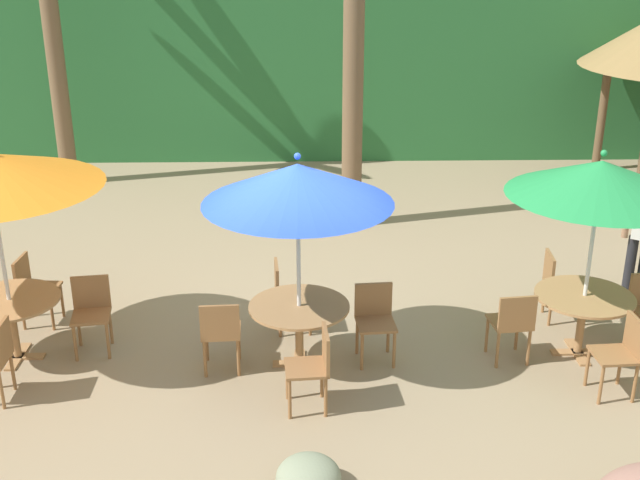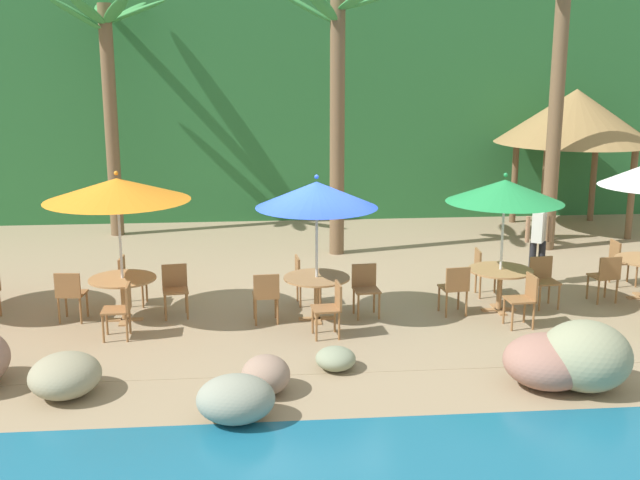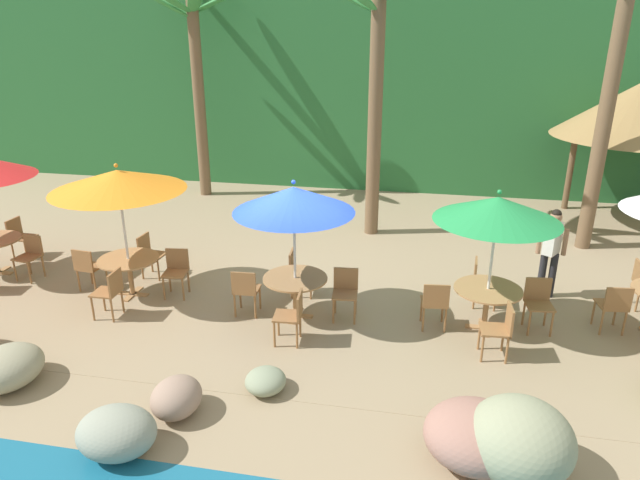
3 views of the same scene
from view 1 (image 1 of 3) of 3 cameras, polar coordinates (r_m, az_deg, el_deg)
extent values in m
plane|color=#937F60|center=(9.36, -1.63, -7.91)|extent=(120.00, 120.00, 0.00)
cube|color=#937F60|center=(9.36, -1.63, -7.88)|extent=(18.00, 5.20, 0.01)
cube|color=#286633|center=(17.21, -1.61, 16.33)|extent=(28.00, 2.40, 6.00)
ellipsoid|color=gray|center=(7.24, -0.81, -16.42)|extent=(0.57, 0.60, 0.31)
cylinder|color=silver|center=(9.37, -21.45, -1.61)|extent=(0.04, 0.04, 2.32)
cube|color=#A37547|center=(9.85, -20.54, -7.72)|extent=(0.60, 0.12, 0.03)
cube|color=#A37547|center=(9.85, -20.54, -7.72)|extent=(0.12, 0.60, 0.03)
cylinder|color=#A37547|center=(9.69, -20.81, -5.89)|extent=(0.09, 0.09, 0.71)
cylinder|color=#A37547|center=(9.54, -21.09, -4.00)|extent=(1.10, 1.10, 0.03)
cylinder|color=olive|center=(9.42, -14.74, -6.92)|extent=(0.04, 0.04, 0.45)
cylinder|color=olive|center=(9.47, -16.90, -7.01)|extent=(0.04, 0.04, 0.45)
cylinder|color=olive|center=(9.74, -14.56, -5.92)|extent=(0.04, 0.04, 0.45)
cylinder|color=olive|center=(9.78, -16.65, -6.01)|extent=(0.04, 0.04, 0.45)
cube|color=olive|center=(9.49, -15.86, -5.18)|extent=(0.47, 0.47, 0.03)
cube|color=olive|center=(9.59, -15.86, -3.61)|extent=(0.42, 0.09, 0.42)
cylinder|color=olive|center=(10.54, -17.74, -4.08)|extent=(0.04, 0.04, 0.45)
cylinder|color=olive|center=(10.24, -18.39, -4.94)|extent=(0.04, 0.04, 0.45)
cylinder|color=olive|center=(10.66, -19.55, -4.00)|extent=(0.04, 0.04, 0.45)
cylinder|color=olive|center=(10.37, -20.24, -4.85)|extent=(0.04, 0.04, 0.45)
cube|color=olive|center=(10.35, -19.14, -3.27)|extent=(0.45, 0.45, 0.03)
cube|color=olive|center=(10.35, -20.31, -2.25)|extent=(0.06, 0.42, 0.42)
cylinder|color=olive|center=(8.85, -21.57, -9.81)|extent=(0.04, 0.04, 0.45)
cylinder|color=olive|center=(9.14, -20.87, -8.65)|extent=(0.04, 0.04, 0.45)
cube|color=olive|center=(8.78, -21.47, -6.78)|extent=(0.04, 0.42, 0.42)
cylinder|color=silver|center=(8.60, -1.51, -2.42)|extent=(0.04, 0.04, 2.22)
cone|color=blue|center=(8.24, -1.58, 4.00)|extent=(1.99, 1.99, 0.42)
sphere|color=blue|center=(8.15, -1.60, 5.93)|extent=(0.07, 0.07, 0.07)
cube|color=#A37547|center=(9.11, -1.45, -8.72)|extent=(0.60, 0.12, 0.03)
cube|color=#A37547|center=(9.11, -1.45, -8.72)|extent=(0.12, 0.60, 0.03)
cylinder|color=#A37547|center=(8.93, -1.47, -6.76)|extent=(0.09, 0.09, 0.71)
cylinder|color=#A37547|center=(8.77, -1.49, -4.72)|extent=(1.10, 1.10, 0.03)
cylinder|color=olive|center=(8.98, 5.26, -7.75)|extent=(0.04, 0.04, 0.45)
cylinder|color=olive|center=(8.92, 2.98, -7.90)|extent=(0.04, 0.04, 0.45)
cylinder|color=olive|center=(9.28, 4.83, -6.68)|extent=(0.04, 0.04, 0.45)
cylinder|color=olive|center=(9.22, 2.64, -6.81)|extent=(0.04, 0.04, 0.45)
cube|color=olive|center=(8.98, 3.97, -5.94)|extent=(0.45, 0.45, 0.03)
cube|color=olive|center=(9.07, 3.78, -4.26)|extent=(0.42, 0.07, 0.42)
cylinder|color=olive|center=(9.92, -0.89, -4.62)|extent=(0.04, 0.04, 0.45)
cylinder|color=olive|center=(9.60, -0.70, -5.56)|extent=(0.04, 0.04, 0.45)
cylinder|color=olive|center=(9.90, -2.95, -4.71)|extent=(0.04, 0.04, 0.45)
cylinder|color=olive|center=(9.58, -2.84, -5.66)|extent=(0.04, 0.04, 0.45)
cube|color=olive|center=(9.64, -1.86, -3.86)|extent=(0.45, 0.45, 0.03)
cube|color=olive|center=(9.55, -3.07, -2.85)|extent=(0.07, 0.42, 0.42)
cylinder|color=olive|center=(9.17, -8.00, -7.20)|extent=(0.04, 0.04, 0.45)
cylinder|color=olive|center=(9.15, -5.75, -7.15)|extent=(0.04, 0.04, 0.45)
cylinder|color=olive|center=(8.86, -8.12, -8.32)|extent=(0.04, 0.04, 0.45)
cylinder|color=olive|center=(8.84, -5.79, -8.27)|extent=(0.04, 0.04, 0.45)
cube|color=olive|center=(8.89, -6.99, -6.38)|extent=(0.44, 0.44, 0.03)
cube|color=olive|center=(8.62, -7.09, -5.86)|extent=(0.42, 0.06, 0.42)
cylinder|color=olive|center=(8.11, -2.15, -11.18)|extent=(0.04, 0.04, 0.45)
cylinder|color=olive|center=(8.41, -2.32, -9.86)|extent=(0.04, 0.04, 0.45)
cylinder|color=olive|center=(8.14, 0.40, -11.04)|extent=(0.04, 0.04, 0.45)
cylinder|color=olive|center=(8.44, 0.14, -9.74)|extent=(0.04, 0.04, 0.45)
cube|color=olive|center=(8.15, -0.99, -9.02)|extent=(0.45, 0.45, 0.03)
cube|color=olive|center=(8.07, 0.42, -7.75)|extent=(0.07, 0.42, 0.42)
cylinder|color=silver|center=(9.31, 18.44, -1.72)|extent=(0.04, 0.04, 2.20)
cone|color=#238E47|center=(8.98, 19.20, 4.14)|extent=(1.97, 1.97, 0.38)
sphere|color=#238E47|center=(8.91, 19.41, 5.81)|extent=(0.07, 0.07, 0.07)
cube|color=#A37547|center=(9.78, 17.69, -7.56)|extent=(0.60, 0.12, 0.03)
cube|color=#A37547|center=(9.78, 17.69, -7.56)|extent=(0.12, 0.60, 0.03)
cylinder|color=#A37547|center=(9.62, 17.93, -5.71)|extent=(0.09, 0.09, 0.71)
cylinder|color=#A37547|center=(9.46, 18.18, -3.80)|extent=(1.10, 1.10, 0.03)
cylinder|color=olive|center=(10.11, 20.88, -5.63)|extent=(0.04, 0.04, 0.45)
cylinder|color=olive|center=(10.61, 17.41, -3.85)|extent=(0.04, 0.04, 0.45)
cylinder|color=olive|center=(10.30, 17.88, -4.70)|extent=(0.04, 0.04, 0.45)
cylinder|color=olive|center=(10.53, 15.53, -3.85)|extent=(0.04, 0.04, 0.45)
cylinder|color=olive|center=(10.21, 15.95, -4.71)|extent=(0.04, 0.04, 0.45)
cube|color=olive|center=(10.31, 16.84, -3.07)|extent=(0.45, 0.45, 0.03)
cube|color=olive|center=(10.19, 15.87, -2.07)|extent=(0.06, 0.42, 0.42)
cylinder|color=olive|center=(9.45, 11.70, -6.55)|extent=(0.04, 0.04, 0.45)
cylinder|color=olive|center=(9.56, 13.73, -6.36)|extent=(0.04, 0.04, 0.45)
cylinder|color=olive|center=(9.15, 12.42, -7.59)|extent=(0.04, 0.04, 0.45)
cylinder|color=olive|center=(9.28, 14.51, -7.38)|extent=(0.04, 0.04, 0.45)
cube|color=olive|center=(9.25, 13.22, -5.66)|extent=(0.47, 0.47, 0.03)
cube|color=olive|center=(9.00, 13.76, -5.13)|extent=(0.42, 0.08, 0.42)
cylinder|color=olive|center=(8.80, 19.22, -9.66)|extent=(0.04, 0.04, 0.45)
cylinder|color=olive|center=(9.08, 18.35, -8.52)|extent=(0.04, 0.04, 0.45)
cylinder|color=olive|center=(8.95, 21.34, -9.43)|extent=(0.04, 0.04, 0.45)
cylinder|color=olive|center=(9.22, 20.41, -8.32)|extent=(0.04, 0.04, 0.45)
cube|color=olive|center=(8.89, 20.03, -7.64)|extent=(0.45, 0.45, 0.03)
cube|color=olive|center=(8.89, 21.37, -6.43)|extent=(0.06, 0.42, 0.42)
cylinder|color=brown|center=(15.39, -18.36, 13.65)|extent=(0.32, 0.32, 5.48)
cylinder|color=brown|center=(12.46, 2.38, 13.24)|extent=(0.32, 0.32, 5.58)
cylinder|color=brown|center=(16.64, 19.28, 8.31)|extent=(0.16, 0.16, 2.20)
cylinder|color=#232328|center=(11.20, 21.02, -1.80)|extent=(0.13, 0.13, 0.86)
cylinder|color=#9E7051|center=(10.92, 20.85, 1.41)|extent=(0.08, 0.08, 0.50)
camera|label=2|loc=(4.75, -166.28, -25.05)|focal=44.15mm
camera|label=3|loc=(2.13, 106.87, -2.11)|focal=31.89mm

